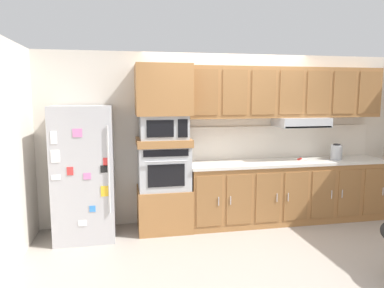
{
  "coord_description": "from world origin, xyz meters",
  "views": [
    {
      "loc": [
        -1.55,
        -4.1,
        1.89
      ],
      "look_at": [
        -0.73,
        0.03,
        1.31
      ],
      "focal_mm": 33.25,
      "sensor_mm": 36.0,
      "label": 1
    }
  ],
  "objects_px": {
    "electric_kettle": "(336,152)",
    "microwave": "(163,127)",
    "built_in_oven": "(164,167)",
    "screwdriver": "(300,159)",
    "refrigerator": "(84,172)"
  },
  "relations": [
    {
      "from": "microwave",
      "to": "refrigerator",
      "type": "bearing_deg",
      "value": -176.35
    },
    {
      "from": "built_in_oven",
      "to": "screwdriver",
      "type": "relative_size",
      "value": 4.17
    },
    {
      "from": "refrigerator",
      "to": "screwdriver",
      "type": "relative_size",
      "value": 10.49
    },
    {
      "from": "screwdriver",
      "to": "electric_kettle",
      "type": "height_order",
      "value": "electric_kettle"
    },
    {
      "from": "microwave",
      "to": "electric_kettle",
      "type": "height_order",
      "value": "microwave"
    },
    {
      "from": "refrigerator",
      "to": "microwave",
      "type": "xyz_separation_m",
      "value": [
        1.06,
        0.07,
        0.58
      ]
    },
    {
      "from": "refrigerator",
      "to": "microwave",
      "type": "bearing_deg",
      "value": 3.65
    },
    {
      "from": "built_in_oven",
      "to": "microwave",
      "type": "xyz_separation_m",
      "value": [
        0.0,
        -0.0,
        0.56
      ]
    },
    {
      "from": "electric_kettle",
      "to": "microwave",
      "type": "bearing_deg",
      "value": 178.97
    },
    {
      "from": "built_in_oven",
      "to": "electric_kettle",
      "type": "xyz_separation_m",
      "value": [
        2.63,
        -0.05,
        0.13
      ]
    },
    {
      "from": "refrigerator",
      "to": "screwdriver",
      "type": "xyz_separation_m",
      "value": [
        3.14,
        0.09,
        0.05
      ]
    },
    {
      "from": "microwave",
      "to": "screwdriver",
      "type": "bearing_deg",
      "value": 0.69
    },
    {
      "from": "microwave",
      "to": "electric_kettle",
      "type": "distance_m",
      "value": 2.67
    },
    {
      "from": "screwdriver",
      "to": "electric_kettle",
      "type": "relative_size",
      "value": 0.7
    },
    {
      "from": "screwdriver",
      "to": "refrigerator",
      "type": "bearing_deg",
      "value": -178.3
    }
  ]
}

